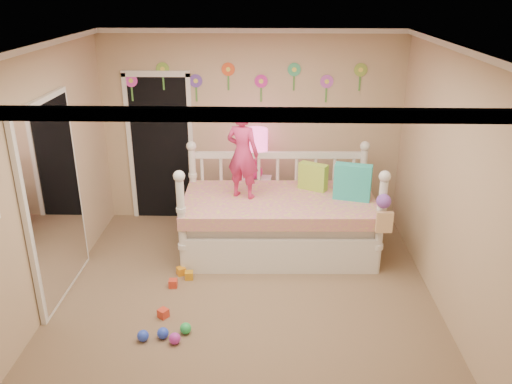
{
  "coord_description": "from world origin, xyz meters",
  "views": [
    {
      "loc": [
        0.24,
        -4.53,
        3.13
      ],
      "look_at": [
        0.1,
        0.6,
        1.05
      ],
      "focal_mm": 36.37,
      "sensor_mm": 36.0,
      "label": 1
    }
  ],
  "objects_px": {
    "child": "(243,154)",
    "nightstand": "(256,202)",
    "daybed": "(279,203)",
    "table_lamp": "(256,146)"
  },
  "relations": [
    {
      "from": "child",
      "to": "nightstand",
      "type": "relative_size",
      "value": 1.6
    },
    {
      "from": "daybed",
      "to": "child",
      "type": "height_order",
      "value": "child"
    },
    {
      "from": "daybed",
      "to": "nightstand",
      "type": "distance_m",
      "value": 0.84
    },
    {
      "from": "child",
      "to": "nightstand",
      "type": "xyz_separation_m",
      "value": [
        0.14,
        0.7,
        -0.92
      ]
    },
    {
      "from": "daybed",
      "to": "table_lamp",
      "type": "distance_m",
      "value": 0.93
    },
    {
      "from": "child",
      "to": "table_lamp",
      "type": "height_order",
      "value": "child"
    },
    {
      "from": "daybed",
      "to": "table_lamp",
      "type": "relative_size",
      "value": 3.45
    },
    {
      "from": "daybed",
      "to": "table_lamp",
      "type": "height_order",
      "value": "table_lamp"
    },
    {
      "from": "child",
      "to": "nightstand",
      "type": "height_order",
      "value": "child"
    },
    {
      "from": "child",
      "to": "table_lamp",
      "type": "bearing_deg",
      "value": -78.39
    }
  ]
}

